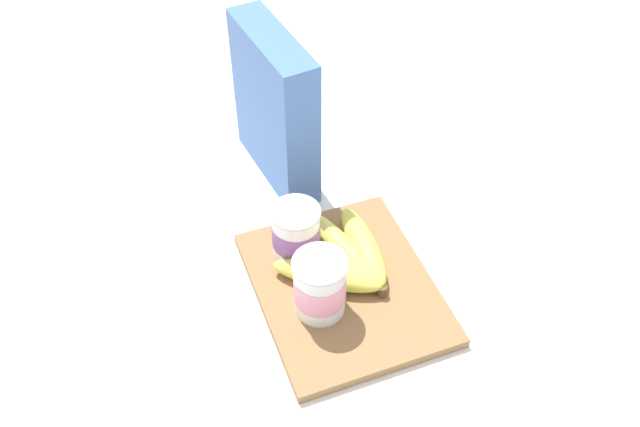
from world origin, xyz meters
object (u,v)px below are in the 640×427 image
cereal_box (275,108)px  yogurt_cup_front (320,286)px  cutting_board (344,288)px  banana_bunch (341,257)px  yogurt_cup_back (296,233)px

cereal_box → yogurt_cup_front: (-0.31, 0.04, -0.07)m
cutting_board → banana_bunch: bearing=-13.8°
banana_bunch → yogurt_cup_back: bearing=48.8°
cereal_box → banana_bunch: size_ratio=1.31×
cereal_box → yogurt_cup_back: size_ratio=2.95×
cereal_box → yogurt_cup_front: size_ratio=2.70×
cutting_board → yogurt_cup_front: bearing=118.3°
yogurt_cup_front → banana_bunch: 0.09m
cutting_board → yogurt_cup_front: (-0.03, 0.05, 0.06)m
cereal_box → cutting_board: bearing=174.4°
yogurt_cup_front → yogurt_cup_back: size_ratio=1.09×
cereal_box → yogurt_cup_back: (-0.20, 0.04, -0.07)m
yogurt_cup_back → banana_bunch: (-0.05, -0.05, -0.03)m
cereal_box → yogurt_cup_back: bearing=162.7°
cereal_box → banana_bunch: (-0.25, -0.02, -0.10)m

